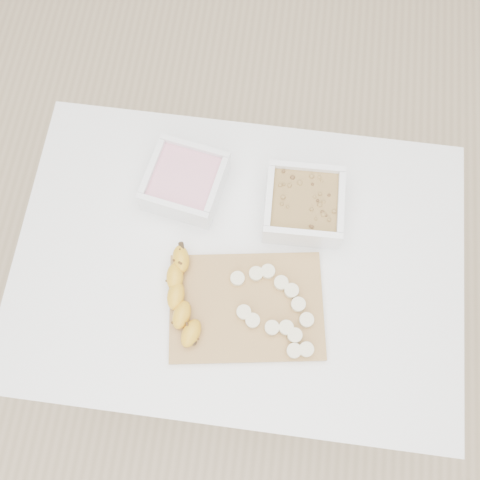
# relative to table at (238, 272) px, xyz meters

# --- Properties ---
(ground) EXTENTS (3.50, 3.50, 0.00)m
(ground) POSITION_rel_table_xyz_m (0.00, 0.00, -0.65)
(ground) COLOR #C6AD89
(ground) RESTS_ON ground
(table) EXTENTS (1.00, 0.70, 0.75)m
(table) POSITION_rel_table_xyz_m (0.00, 0.00, 0.00)
(table) COLOR white
(table) RESTS_ON ground
(bowl_yogurt) EXTENTS (0.19, 0.19, 0.08)m
(bowl_yogurt) POSITION_rel_table_xyz_m (-0.14, 0.16, 0.14)
(bowl_yogurt) COLOR white
(bowl_yogurt) RESTS_ON table
(bowl_granola) EXTENTS (0.18, 0.18, 0.08)m
(bowl_granola) POSITION_rel_table_xyz_m (0.13, 0.14, 0.14)
(bowl_granola) COLOR white
(bowl_granola) RESTS_ON table
(cutting_board) EXTENTS (0.36, 0.28, 0.01)m
(cutting_board) POSITION_rel_table_xyz_m (0.03, -0.10, 0.10)
(cutting_board) COLOR #AC854B
(cutting_board) RESTS_ON table
(banana) EXTENTS (0.08, 0.22, 0.04)m
(banana) POSITION_rel_table_xyz_m (-0.10, -0.11, 0.13)
(banana) COLOR gold
(banana) RESTS_ON cutting_board
(banana_slices) EXTENTS (0.19, 0.19, 0.02)m
(banana_slices) POSITION_rel_table_xyz_m (0.10, -0.10, 0.12)
(banana_slices) COLOR beige
(banana_slices) RESTS_ON cutting_board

